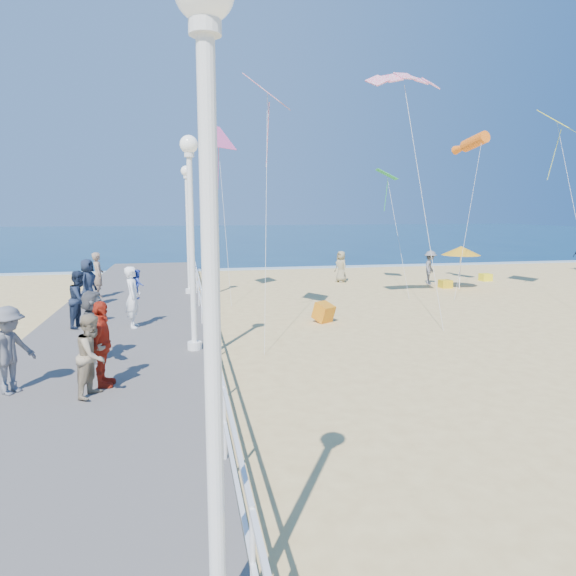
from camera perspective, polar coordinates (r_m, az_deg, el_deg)
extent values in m
plane|color=#EBCA7B|center=(14.65, 11.30, -7.08)|extent=(160.00, 160.00, 0.00)
cube|color=#0C2D4B|center=(78.26, -7.48, 5.84)|extent=(160.00, 90.00, 0.05)
cube|color=white|center=(34.15, -2.09, 2.18)|extent=(160.00, 1.20, 0.04)
cube|color=slate|center=(13.64, -19.45, -7.74)|extent=(5.00, 44.00, 0.40)
cube|color=white|center=(13.21, -9.15, -2.28)|extent=(0.05, 42.00, 0.06)
cube|color=white|center=(13.32, -9.10, -4.39)|extent=(0.05, 42.00, 0.04)
cylinder|color=white|center=(4.12, -8.38, -7.00)|extent=(0.14, 0.14, 4.70)
cylinder|color=white|center=(13.42, -10.34, -6.31)|extent=(0.36, 0.36, 0.20)
cylinder|color=white|center=(13.01, -10.62, 3.74)|extent=(0.14, 0.14, 4.70)
sphere|color=white|center=(13.05, -10.96, 15.40)|extent=(0.44, 0.44, 0.44)
cylinder|color=white|center=(22.24, -10.86, -0.32)|extent=(0.36, 0.36, 0.20)
cylinder|color=white|center=(21.99, -11.04, 5.74)|extent=(0.14, 0.14, 4.70)
sphere|color=white|center=(22.02, -11.25, 12.64)|extent=(0.44, 0.44, 0.44)
imported|color=white|center=(16.14, -16.85, -0.98)|extent=(0.46, 0.69, 1.86)
imported|color=blue|center=(16.22, -16.33, 0.41)|extent=(0.35, 0.44, 0.90)
imported|color=#9C8A6C|center=(10.54, -20.87, -6.98)|extent=(0.85, 0.94, 1.60)
imported|color=slate|center=(11.33, -28.58, -6.10)|extent=(1.14, 1.28, 1.72)
imported|color=red|center=(11.00, -20.00, -5.89)|extent=(0.50, 1.06, 1.76)
imported|color=#182236|center=(20.21, -21.37, 0.55)|extent=(0.79, 0.98, 1.75)
imported|color=#57585C|center=(12.88, -20.84, -3.97)|extent=(0.77, 1.63, 1.69)
imported|color=#8A715F|center=(22.04, -20.35, 1.36)|extent=(0.59, 0.76, 1.84)
imported|color=#1C263D|center=(16.72, -22.11, -1.15)|extent=(0.86, 0.99, 1.73)
imported|color=slate|center=(27.99, 15.51, 2.19)|extent=(1.21, 1.33, 1.79)
imported|color=gray|center=(28.06, 5.91, 2.38)|extent=(0.82, 0.98, 1.70)
cube|color=#D54B0C|center=(18.10, 3.98, -2.90)|extent=(0.84, 0.89, 0.74)
cylinder|color=white|center=(26.92, 18.57, 1.81)|extent=(0.05, 0.05, 1.80)
cone|color=orange|center=(26.82, 18.68, 3.95)|extent=(1.90, 1.90, 0.45)
cube|color=yellow|center=(30.51, 21.09, 1.12)|extent=(0.55, 0.55, 0.40)
cube|color=gold|center=(27.14, 17.09, 0.44)|extent=(0.55, 0.55, 0.40)
cylinder|color=orange|center=(26.31, 20.06, 15.04)|extent=(0.96, 2.43, 1.03)
cube|color=#DC5192|center=(23.14, -7.82, 16.33)|extent=(1.69, 1.70, 1.07)
cube|color=blue|center=(25.96, 27.70, 16.08)|extent=(2.04, 2.01, 0.89)
cube|color=green|center=(26.96, 10.90, 12.30)|extent=(1.30, 1.39, 0.54)
cube|color=red|center=(17.23, -2.30, 20.90)|extent=(1.68, 1.81, 0.90)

